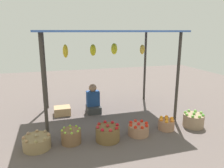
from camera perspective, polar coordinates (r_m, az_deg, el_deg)
name	(u,v)px	position (r m, az deg, el deg)	size (l,w,h in m)	color
ground_plane	(106,114)	(5.81, -1.52, -7.91)	(14.00, 14.00, 0.00)	#5D514D
market_stall_structure	(106,38)	(5.40, -1.69, 12.16)	(3.33, 2.12, 2.18)	#38332D
vendor_person	(93,101)	(5.86, -5.05, -4.65)	(0.36, 0.44, 0.78)	#373839
basket_potatoes	(37,142)	(4.41, -19.38, -14.44)	(0.51, 0.51, 0.29)	#8F764E
basket_limes	(71,136)	(4.42, -10.82, -13.50)	(0.39, 0.39, 0.31)	brown
basket_red_apples	(108,133)	(4.44, -1.16, -12.96)	(0.49, 0.49, 0.35)	brown
basket_red_tomatoes	(138,129)	(4.70, 7.06, -11.90)	(0.44, 0.44, 0.29)	#A4775A
basket_oranges	(166,124)	(5.05, 14.25, -10.30)	(0.36, 0.36, 0.29)	#A67759
basket_green_apples	(193,120)	(5.37, 20.87, -8.98)	(0.47, 0.47, 0.35)	#947A5E
wooden_crate_near_vendor	(62,111)	(5.87, -13.10, -6.96)	(0.42, 0.36, 0.21)	tan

